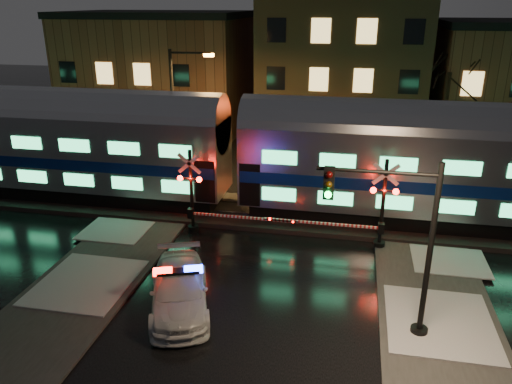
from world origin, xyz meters
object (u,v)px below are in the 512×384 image
Objects in this scene: crossing_signal_right at (374,213)px; traffic_light at (399,247)px; police_car at (179,290)px; streetlight at (178,108)px; crossing_signal_left at (199,200)px.

traffic_light reaches higher than crossing_signal_right.
streetlight is (-4.39, 12.71, 3.77)m from police_car.
streetlight is (-3.25, 6.70, 2.82)m from crossing_signal_left.
crossing_signal_right is 1.02× the size of crossing_signal_left.
crossing_signal_right is at bearing -31.02° from streetlight.
crossing_signal_left is 7.96m from streetlight.
crossing_signal_right is 6.26m from traffic_light.
crossing_signal_left is (-1.14, 6.01, 0.95)m from police_car.
crossing_signal_right reaches higher than crossing_signal_left.
police_car is 0.93× the size of crossing_signal_left.
crossing_signal_left is at bearing 81.45° from police_car.
crossing_signal_left is 0.73× the size of streetlight.
streetlight is at bearing 141.79° from traffic_light.
crossing_signal_right is at bearing 22.41° from police_car.
crossing_signal_left reaches higher than police_car.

